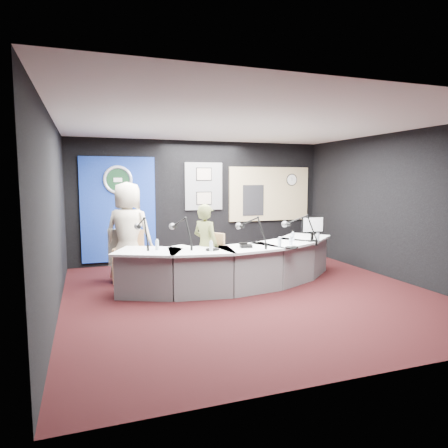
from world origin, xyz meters
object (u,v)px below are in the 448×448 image
object	(u,v)px
broadcast_desk	(236,265)
person_man	(128,232)
armchair_left	(129,257)
armchair_right	(206,262)
person_woman	(206,246)

from	to	relation	value
broadcast_desk	person_man	size ratio (longest dim) A/B	2.41
armchair_left	armchair_right	world-z (taller)	armchair_left
armchair_left	armchair_right	size ratio (longest dim) A/B	1.01
broadcast_desk	armchair_right	xyz separation A→B (m)	(-0.55, 0.07, 0.09)
armchair_left	person_man	xyz separation A→B (m)	(0.00, 0.00, 0.46)
broadcast_desk	armchair_left	bearing A→B (deg)	153.30
person_man	armchair_left	bearing A→B (deg)	-0.00
person_man	person_woman	size ratio (longest dim) A/B	1.26
armchair_right	person_man	world-z (taller)	person_man
armchair_right	person_man	size ratio (longest dim) A/B	0.50
broadcast_desk	person_woman	bearing A→B (deg)	173.25
person_woman	armchair_right	bearing A→B (deg)	-0.00
broadcast_desk	person_man	xyz separation A→B (m)	(-1.80, 0.91, 0.56)
broadcast_desk	armchair_left	size ratio (longest dim) A/B	4.78
person_man	person_woman	distance (m)	1.52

